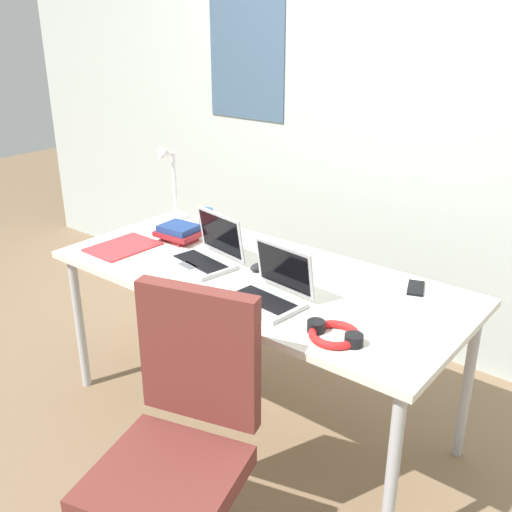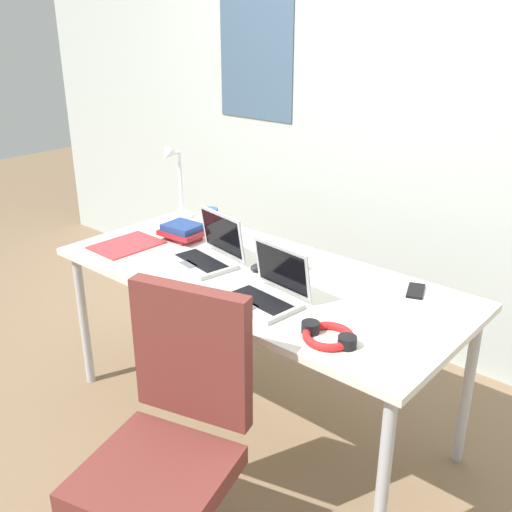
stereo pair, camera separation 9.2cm
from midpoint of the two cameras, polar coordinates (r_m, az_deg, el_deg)
name	(u,v)px [view 2 (the right image)]	position (r m, az deg, el deg)	size (l,w,h in m)	color
ground_plane	(256,416)	(2.90, 0.95, -15.19)	(12.00, 12.00, 0.00)	#7A6047
wall_back	(394,110)	(3.25, 13.99, 13.53)	(6.00, 0.13, 2.60)	#B2BCB7
desk	(256,285)	(2.54, 1.04, -2.87)	(1.80, 0.80, 0.74)	silver
desk_lamp	(176,183)	(3.16, -6.93, 7.03)	(0.12, 0.18, 0.40)	white
laptop_by_keyboard	(208,253)	(2.61, -3.68, 0.24)	(0.33, 0.29, 0.22)	#B7BABC
laptop_front_right	(267,292)	(2.25, 2.27, -3.46)	(0.31, 0.26, 0.21)	#B7BABC
computer_mouse	(260,267)	(2.53, 1.44, -1.06)	(0.06, 0.10, 0.03)	black
cell_phone	(416,291)	(2.44, 16.23, -3.25)	(0.06, 0.14, 0.01)	black
headphones	(328,336)	(2.03, 8.31, -7.64)	(0.21, 0.18, 0.04)	red
pill_bottle	(298,262)	(2.53, 5.13, -0.61)	(0.04, 0.04, 0.08)	gold
book_stack	(183,231)	(2.89, -6.21, 2.37)	(0.21, 0.17, 0.08)	maroon
paper_folder_back_right	(127,245)	(2.87, -11.51, 1.05)	(0.23, 0.31, 0.01)	red
coffee_mug	(211,217)	(3.09, -3.49, 3.82)	(0.11, 0.08, 0.09)	#2D518C
office_chair	(169,465)	(2.06, -7.06, -19.47)	(0.55, 0.60, 0.97)	black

